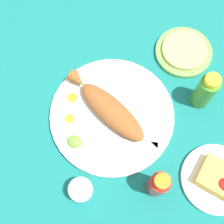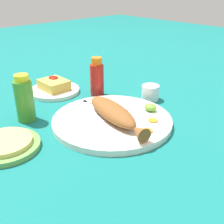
% 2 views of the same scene
% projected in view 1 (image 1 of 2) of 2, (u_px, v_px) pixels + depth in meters
% --- Properties ---
extents(ground_plane, '(4.00, 4.00, 0.00)m').
position_uv_depth(ground_plane, '(112.00, 116.00, 0.93)').
color(ground_plane, '#146B66').
extents(main_plate, '(0.36, 0.36, 0.02)m').
position_uv_depth(main_plate, '(112.00, 115.00, 0.92)').
color(main_plate, silver).
rests_on(main_plate, ground_plane).
extents(fried_fish, '(0.29, 0.13, 0.05)m').
position_uv_depth(fried_fish, '(109.00, 108.00, 0.89)').
color(fried_fish, brown).
rests_on(fried_fish, main_plate).
extents(fork_near, '(0.18, 0.06, 0.00)m').
position_uv_depth(fork_near, '(141.00, 129.00, 0.89)').
color(fork_near, silver).
rests_on(fork_near, main_plate).
extents(fork_far, '(0.18, 0.08, 0.00)m').
position_uv_depth(fork_far, '(130.00, 141.00, 0.88)').
color(fork_far, silver).
rests_on(fork_far, main_plate).
extents(carrot_slice_near, '(0.03, 0.03, 0.00)m').
position_uv_depth(carrot_slice_near, '(72.00, 97.00, 0.92)').
color(carrot_slice_near, orange).
rests_on(carrot_slice_near, main_plate).
extents(carrot_slice_mid, '(0.03, 0.03, 0.00)m').
position_uv_depth(carrot_slice_mid, '(70.00, 119.00, 0.90)').
color(carrot_slice_mid, orange).
rests_on(carrot_slice_mid, main_plate).
extents(lime_wedge_main, '(0.04, 0.04, 0.02)m').
position_uv_depth(lime_wedge_main, '(75.00, 141.00, 0.87)').
color(lime_wedge_main, '#6BB233').
rests_on(lime_wedge_main, main_plate).
extents(hot_sauce_bottle_red, '(0.05, 0.05, 0.14)m').
position_uv_depth(hot_sauce_bottle_red, '(158.00, 184.00, 0.79)').
color(hot_sauce_bottle_red, '#B21914').
rests_on(hot_sauce_bottle_red, ground_plane).
extents(hot_sauce_bottle_green, '(0.06, 0.06, 0.15)m').
position_uv_depth(hot_sauce_bottle_green, '(205.00, 91.00, 0.88)').
color(hot_sauce_bottle_green, '#3D8428').
rests_on(hot_sauce_bottle_green, ground_plane).
extents(salt_cup, '(0.06, 0.06, 0.05)m').
position_uv_depth(salt_cup, '(81.00, 190.00, 0.83)').
color(salt_cup, silver).
rests_on(salt_cup, ground_plane).
extents(side_plate_fries, '(0.19, 0.19, 0.01)m').
position_uv_depth(side_plate_fries, '(216.00, 179.00, 0.86)').
color(side_plate_fries, silver).
rests_on(side_plate_fries, ground_plane).
extents(fries_pile, '(0.11, 0.09, 0.04)m').
position_uv_depth(fries_pile, '(219.00, 178.00, 0.83)').
color(fries_pile, gold).
rests_on(fries_pile, side_plate_fries).
extents(tortilla_plate, '(0.18, 0.18, 0.01)m').
position_uv_depth(tortilla_plate, '(184.00, 52.00, 0.99)').
color(tortilla_plate, '#6B9E4C').
rests_on(tortilla_plate, ground_plane).
extents(tortilla_stack, '(0.14, 0.14, 0.01)m').
position_uv_depth(tortilla_stack, '(184.00, 50.00, 0.98)').
color(tortilla_stack, '#E0C666').
rests_on(tortilla_stack, tortilla_plate).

